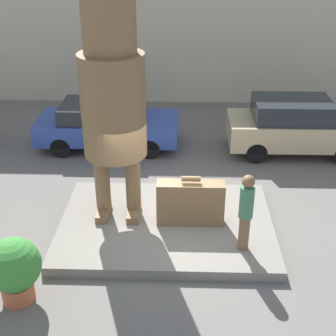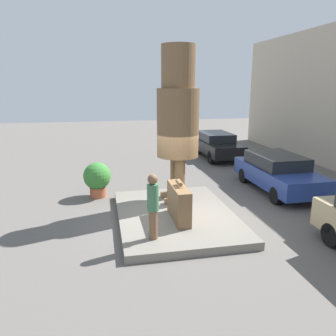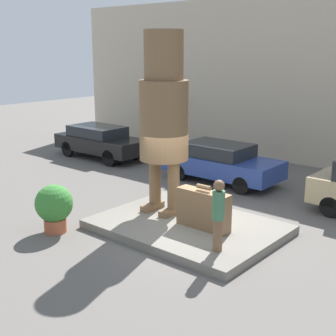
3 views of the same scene
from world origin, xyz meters
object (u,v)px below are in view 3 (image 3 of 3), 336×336
Objects in this scene: tourist at (218,213)px; planter_pot at (54,206)px; parked_car_blue at (221,162)px; parked_car_black at (100,141)px; statue_figure at (164,109)px; giant_suitcase at (203,209)px.

tourist reaches higher than planter_pot.
parked_car_blue is 6.98m from planter_pot.
parked_car_black is at bearing 152.23° from tourist.
planter_pot is (5.69, -6.67, -0.05)m from parked_car_black.
statue_figure is 8.60m from parked_car_black.
statue_figure is 1.13× the size of parked_car_black.
parked_car_black is at bearing 151.18° from statue_figure.
tourist reaches higher than parked_car_black.
giant_suitcase is 3.97m from planter_pot.
planter_pot is at bearing -143.84° from giant_suitcase.
planter_pot is at bearing -95.20° from parked_car_blue.
giant_suitcase is at bearing 36.16° from planter_pot.
statue_figure is 3.86× the size of planter_pot.
parked_car_black is (-8.89, 4.33, 0.04)m from giant_suitcase.
parked_car_blue is at bearing 119.15° from giant_suitcase.
parked_car_blue is (6.32, 0.28, -0.02)m from parked_car_black.
statue_figure is 3.64m from tourist.
parked_car_blue is (-2.57, 4.61, 0.02)m from giant_suitcase.
parked_car_black reaches higher than planter_pot.
parked_car_blue is at bearing 102.13° from statue_figure.
giant_suitcase is 0.87× the size of tourist.
parked_car_blue is (-3.66, 5.54, -0.40)m from tourist.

